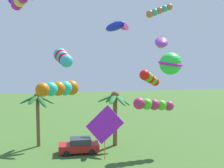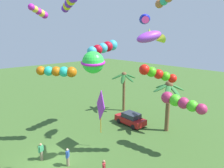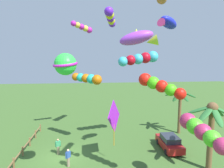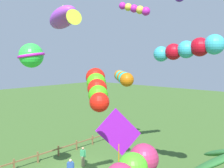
{
  "view_description": "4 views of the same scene",
  "coord_description": "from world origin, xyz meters",
  "px_view_note": "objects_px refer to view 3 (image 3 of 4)",
  "views": [
    {
      "loc": [
        -2.15,
        -15.95,
        9.38
      ],
      "look_at": [
        1.85,
        5.43,
        7.32
      ],
      "focal_mm": 44.56,
      "sensor_mm": 36.0,
      "label": 1
    },
    {
      "loc": [
        15.81,
        -7.19,
        10.7
      ],
      "look_at": [
        1.88,
        5.62,
        6.34
      ],
      "focal_mm": 33.71,
      "sensor_mm": 36.0,
      "label": 2
    },
    {
      "loc": [
        17.59,
        2.85,
        9.26
      ],
      "look_at": [
        0.96,
        4.65,
        7.15
      ],
      "focal_mm": 30.28,
      "sensor_mm": 36.0,
      "label": 3
    },
    {
      "loc": [
        13.35,
        15.21,
        8.76
      ],
      "look_at": [
        2.47,
        5.42,
        7.39
      ],
      "focal_mm": 42.02,
      "sensor_mm": 36.0,
      "label": 4
    }
  ],
  "objects_px": {
    "kite_tube_4": "(87,78)",
    "palm_tree_1": "(180,99)",
    "kite_diamond_3": "(114,117)",
    "kite_tube_7": "(201,130)",
    "kite_tube_5": "(110,17)",
    "kite_fish_10": "(138,38)",
    "palm_tree_0": "(212,120)",
    "kite_tube_8": "(159,85)",
    "spectator_1": "(68,158)",
    "spectator_2": "(58,146)",
    "kite_fish_2": "(168,23)",
    "kite_ball_0": "(65,64)",
    "parked_car_0": "(169,142)",
    "kite_tube_1": "(140,59)",
    "kite_tube_9": "(83,27)"
  },
  "relations": [
    {
      "from": "spectator_2",
      "to": "kite_fish_2",
      "type": "relative_size",
      "value": 0.68
    },
    {
      "from": "palm_tree_0",
      "to": "kite_tube_8",
      "type": "xyz_separation_m",
      "value": [
        2.03,
        -5.29,
        3.24
      ]
    },
    {
      "from": "kite_ball_0",
      "to": "kite_tube_9",
      "type": "xyz_separation_m",
      "value": [
        -9.26,
        0.76,
        3.92
      ]
    },
    {
      "from": "parked_car_0",
      "to": "kite_tube_7",
      "type": "bearing_deg",
      "value": -8.72
    },
    {
      "from": "kite_tube_8",
      "to": "kite_tube_9",
      "type": "relative_size",
      "value": 1.14
    },
    {
      "from": "palm_tree_1",
      "to": "spectator_2",
      "type": "relative_size",
      "value": 3.61
    },
    {
      "from": "kite_tube_1",
      "to": "kite_tube_5",
      "type": "distance_m",
      "value": 5.76
    },
    {
      "from": "spectator_1",
      "to": "kite_tube_5",
      "type": "height_order",
      "value": "kite_tube_5"
    },
    {
      "from": "palm_tree_1",
      "to": "kite_tube_9",
      "type": "xyz_separation_m",
      "value": [
        0.22,
        -11.93,
        8.51
      ]
    },
    {
      "from": "spectator_2",
      "to": "kite_tube_5",
      "type": "relative_size",
      "value": 0.46
    },
    {
      "from": "spectator_1",
      "to": "kite_tube_5",
      "type": "bearing_deg",
      "value": 142.72
    },
    {
      "from": "kite_tube_1",
      "to": "kite_diamond_3",
      "type": "bearing_deg",
      "value": -45.28
    },
    {
      "from": "spectator_2",
      "to": "kite_diamond_3",
      "type": "relative_size",
      "value": 0.37
    },
    {
      "from": "palm_tree_0",
      "to": "kite_tube_1",
      "type": "bearing_deg",
      "value": -139.12
    },
    {
      "from": "kite_ball_0",
      "to": "kite_tube_7",
      "type": "bearing_deg",
      "value": 78.39
    },
    {
      "from": "palm_tree_1",
      "to": "kite_fish_2",
      "type": "distance_m",
      "value": 11.86
    },
    {
      "from": "palm_tree_1",
      "to": "kite_fish_2",
      "type": "xyz_separation_m",
      "value": [
        7.43,
        -4.99,
        7.78
      ]
    },
    {
      "from": "kite_tube_8",
      "to": "kite_fish_10",
      "type": "xyz_separation_m",
      "value": [
        0.44,
        -1.6,
        3.01
      ]
    },
    {
      "from": "kite_diamond_3",
      "to": "kite_tube_7",
      "type": "bearing_deg",
      "value": 41.72
    },
    {
      "from": "spectator_1",
      "to": "spectator_2",
      "type": "bearing_deg",
      "value": -151.5
    },
    {
      "from": "kite_tube_4",
      "to": "kite_tube_5",
      "type": "xyz_separation_m",
      "value": [
        -1.68,
        2.59,
        6.6
      ]
    },
    {
      "from": "kite_tube_4",
      "to": "spectator_1",
      "type": "bearing_deg",
      "value": -23.18
    },
    {
      "from": "palm_tree_0",
      "to": "kite_tube_5",
      "type": "relative_size",
      "value": 1.69
    },
    {
      "from": "palm_tree_1",
      "to": "spectator_1",
      "type": "height_order",
      "value": "palm_tree_1"
    },
    {
      "from": "palm_tree_0",
      "to": "kite_tube_7",
      "type": "bearing_deg",
      "value": -42.32
    },
    {
      "from": "kite_ball_0",
      "to": "kite_tube_8",
      "type": "distance_m",
      "value": 6.38
    },
    {
      "from": "palm_tree_0",
      "to": "kite_ball_0",
      "type": "height_order",
      "value": "kite_ball_0"
    },
    {
      "from": "palm_tree_1",
      "to": "kite_tube_5",
      "type": "xyz_separation_m",
      "value": [
        0.68,
        -8.84,
        9.57
      ]
    },
    {
      "from": "kite_diamond_3",
      "to": "kite_tube_5",
      "type": "height_order",
      "value": "kite_tube_5"
    },
    {
      "from": "kite_tube_7",
      "to": "kite_diamond_3",
      "type": "bearing_deg",
      "value": -138.28
    },
    {
      "from": "kite_tube_4",
      "to": "kite_tube_8",
      "type": "xyz_separation_m",
      "value": [
        7.75,
        4.94,
        0.22
      ]
    },
    {
      "from": "kite_tube_8",
      "to": "kite_fish_10",
      "type": "relative_size",
      "value": 1.01
    },
    {
      "from": "kite_fish_2",
      "to": "kite_fish_10",
      "type": "height_order",
      "value": "kite_fish_2"
    },
    {
      "from": "parked_car_0",
      "to": "kite_tube_4",
      "type": "bearing_deg",
      "value": -101.81
    },
    {
      "from": "kite_tube_1",
      "to": "palm_tree_0",
      "type": "bearing_deg",
      "value": 40.88
    },
    {
      "from": "kite_tube_7",
      "to": "palm_tree_1",
      "type": "bearing_deg",
      "value": 160.01
    },
    {
      "from": "palm_tree_1",
      "to": "kite_diamond_3",
      "type": "xyz_separation_m",
      "value": [
        5.71,
        -9.02,
        -0.23
      ]
    },
    {
      "from": "kite_ball_0",
      "to": "kite_tube_8",
      "type": "relative_size",
      "value": 0.86
    },
    {
      "from": "kite_diamond_3",
      "to": "spectator_2",
      "type": "bearing_deg",
      "value": -107.88
    },
    {
      "from": "parked_car_0",
      "to": "spectator_2",
      "type": "xyz_separation_m",
      "value": [
        -0.14,
        -11.38,
        0.06
      ]
    },
    {
      "from": "kite_diamond_3",
      "to": "parked_car_0",
      "type": "bearing_deg",
      "value": 104.72
    },
    {
      "from": "kite_diamond_3",
      "to": "kite_tube_8",
      "type": "bearing_deg",
      "value": 29.82
    },
    {
      "from": "kite_tube_4",
      "to": "palm_tree_1",
      "type": "bearing_deg",
      "value": 101.67
    },
    {
      "from": "kite_tube_5",
      "to": "kite_fish_10",
      "type": "relative_size",
      "value": 1.33
    },
    {
      "from": "spectator_1",
      "to": "kite_tube_8",
      "type": "distance_m",
      "value": 10.22
    },
    {
      "from": "parked_car_0",
      "to": "spectator_2",
      "type": "relative_size",
      "value": 2.47
    },
    {
      "from": "parked_car_0",
      "to": "palm_tree_0",
      "type": "bearing_deg",
      "value": 24.25
    },
    {
      "from": "kite_tube_7",
      "to": "spectator_1",
      "type": "bearing_deg",
      "value": -118.7
    },
    {
      "from": "kite_ball_0",
      "to": "kite_tube_1",
      "type": "bearing_deg",
      "value": 135.32
    },
    {
      "from": "kite_tube_4",
      "to": "kite_tube_5",
      "type": "distance_m",
      "value": 7.29
    }
  ]
}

